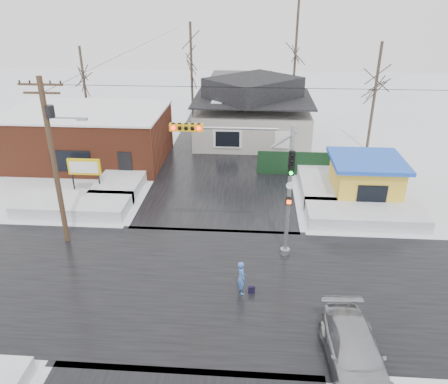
# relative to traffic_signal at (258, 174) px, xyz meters

# --- Properties ---
(ground) EXTENTS (120.00, 120.00, 0.00)m
(ground) POSITION_rel_traffic_signal_xyz_m (-2.43, -2.97, -4.54)
(ground) COLOR white
(ground) RESTS_ON ground
(road_ns) EXTENTS (10.00, 120.00, 0.02)m
(road_ns) POSITION_rel_traffic_signal_xyz_m (-2.43, -2.97, -4.53)
(road_ns) COLOR black
(road_ns) RESTS_ON ground
(road_ew) EXTENTS (120.00, 10.00, 0.02)m
(road_ew) POSITION_rel_traffic_signal_xyz_m (-2.43, -2.97, -4.53)
(road_ew) COLOR black
(road_ew) RESTS_ON ground
(snowbank_nw) EXTENTS (7.00, 3.00, 0.80)m
(snowbank_nw) POSITION_rel_traffic_signal_xyz_m (-11.43, 4.03, -4.14)
(snowbank_nw) COLOR white
(snowbank_nw) RESTS_ON ground
(snowbank_ne) EXTENTS (7.00, 3.00, 0.80)m
(snowbank_ne) POSITION_rel_traffic_signal_xyz_m (6.57, 4.03, -4.14)
(snowbank_ne) COLOR white
(snowbank_ne) RESTS_ON ground
(snowbank_nside_w) EXTENTS (3.00, 8.00, 0.80)m
(snowbank_nside_w) POSITION_rel_traffic_signal_xyz_m (-9.43, 9.03, -4.14)
(snowbank_nside_w) COLOR white
(snowbank_nside_w) RESTS_ON ground
(snowbank_nside_e) EXTENTS (3.00, 8.00, 0.80)m
(snowbank_nside_e) POSITION_rel_traffic_signal_xyz_m (4.57, 9.03, -4.14)
(snowbank_nside_e) COLOR white
(snowbank_nside_e) RESTS_ON ground
(traffic_signal) EXTENTS (6.05, 0.68, 7.00)m
(traffic_signal) POSITION_rel_traffic_signal_xyz_m (0.00, 0.00, 0.00)
(traffic_signal) COLOR gray
(traffic_signal) RESTS_ON ground
(utility_pole) EXTENTS (3.15, 0.44, 9.00)m
(utility_pole) POSITION_rel_traffic_signal_xyz_m (-10.36, 0.53, 0.57)
(utility_pole) COLOR #382619
(utility_pole) RESTS_ON ground
(brick_building) EXTENTS (12.20, 8.20, 4.12)m
(brick_building) POSITION_rel_traffic_signal_xyz_m (-13.43, 13.03, -2.46)
(brick_building) COLOR brown
(brick_building) RESTS_ON ground
(marquee_sign) EXTENTS (2.20, 0.21, 2.55)m
(marquee_sign) POSITION_rel_traffic_signal_xyz_m (-11.43, 6.53, -2.62)
(marquee_sign) COLOR black
(marquee_sign) RESTS_ON ground
(house) EXTENTS (10.40, 8.40, 5.76)m
(house) POSITION_rel_traffic_signal_xyz_m (-0.43, 19.03, -1.92)
(house) COLOR #A8A398
(house) RESTS_ON ground
(kiosk) EXTENTS (4.60, 4.60, 2.88)m
(kiosk) POSITION_rel_traffic_signal_xyz_m (7.07, 7.03, -3.08)
(kiosk) COLOR yellow
(kiosk) RESTS_ON ground
(fence) EXTENTS (8.00, 0.12, 1.80)m
(fence) POSITION_rel_traffic_signal_xyz_m (4.07, 11.03, -3.64)
(fence) COLOR black
(fence) RESTS_ON ground
(tree_far_left) EXTENTS (3.00, 3.00, 10.00)m
(tree_far_left) POSITION_rel_traffic_signal_xyz_m (-6.43, 23.03, 3.41)
(tree_far_left) COLOR #332821
(tree_far_left) RESTS_ON ground
(tree_far_mid) EXTENTS (3.00, 3.00, 12.00)m
(tree_far_mid) POSITION_rel_traffic_signal_xyz_m (3.57, 25.03, 5.00)
(tree_far_mid) COLOR #332821
(tree_far_mid) RESTS_ON ground
(tree_far_right) EXTENTS (3.00, 3.00, 9.00)m
(tree_far_right) POSITION_rel_traffic_signal_xyz_m (9.57, 17.03, 2.62)
(tree_far_right) COLOR #332821
(tree_far_right) RESTS_ON ground
(tree_far_west) EXTENTS (3.00, 3.00, 8.00)m
(tree_far_west) POSITION_rel_traffic_signal_xyz_m (-16.43, 21.03, 1.82)
(tree_far_west) COLOR #332821
(tree_far_west) RESTS_ON ground
(pedestrian) EXTENTS (0.59, 0.71, 1.67)m
(pedestrian) POSITION_rel_traffic_signal_xyz_m (-0.62, -3.40, -3.71)
(pedestrian) COLOR #4067B4
(pedestrian) RESTS_ON ground
(car) EXTENTS (2.21, 4.93, 1.40)m
(car) POSITION_rel_traffic_signal_xyz_m (3.63, -7.46, -3.84)
(car) COLOR #A2A3A9
(car) RESTS_ON ground
(shopping_bag) EXTENTS (0.30, 0.19, 0.35)m
(shopping_bag) POSITION_rel_traffic_signal_xyz_m (-0.15, -3.41, -4.36)
(shopping_bag) COLOR black
(shopping_bag) RESTS_ON ground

